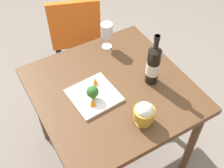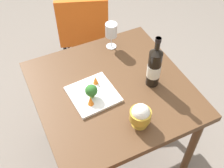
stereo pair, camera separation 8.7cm
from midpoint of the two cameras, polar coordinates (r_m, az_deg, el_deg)
The scene contains 10 objects.
ground_plane at distance 2.26m, azimuth -1.14°, elevation -13.46°, with size 8.00×8.00×0.00m, color gray.
dining_table at distance 1.71m, azimuth -1.46°, elevation -2.76°, with size 0.87×0.87×0.75m.
chair_by_wall at distance 2.42m, azimuth -8.38°, elevation 10.39°, with size 0.51×0.51×0.85m.
wine_bottle at distance 1.60m, azimuth 6.71°, elevation 3.85°, with size 0.08×0.08×0.33m.
wine_glass at distance 1.82m, azimuth -2.49°, elevation 10.54°, with size 0.08×0.08×0.18m.
rice_bowl at distance 1.44m, azimuth 4.72°, elevation -5.91°, with size 0.11×0.11×0.14m.
serving_plate at distance 1.60m, azimuth -5.22°, elevation -2.33°, with size 0.27×0.27×0.02m.
broccoli_floret at distance 1.54m, azimuth -5.54°, elevation -1.66°, with size 0.07×0.07×0.09m.
carrot_garnish_left at distance 1.52m, azimuth -5.56°, elevation -3.62°, with size 0.03×0.03×0.06m.
carrot_garnish_right at distance 1.62m, azimuth -4.91°, elevation 0.58°, with size 0.03×0.03×0.05m.
Camera 1 is at (-0.94, 0.55, 1.98)m, focal length 45.68 mm.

